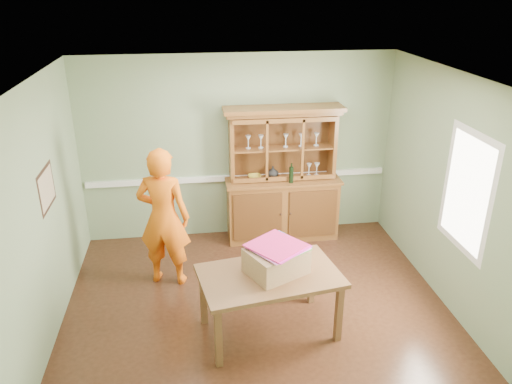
{
  "coord_description": "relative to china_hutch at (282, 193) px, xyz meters",
  "views": [
    {
      "loc": [
        -0.69,
        -4.87,
        3.61
      ],
      "look_at": [
        0.04,
        0.4,
        1.33
      ],
      "focal_mm": 35.0,
      "sensor_mm": 36.0,
      "label": 1
    }
  ],
  "objects": [
    {
      "name": "china_hutch",
      "position": [
        0.0,
        0.0,
        0.0
      ],
      "size": [
        1.69,
        0.56,
        1.98
      ],
      "color": "brown",
      "rests_on": "floor"
    },
    {
      "name": "kite_stack",
      "position": [
        -0.47,
        -2.14,
        0.33
      ],
      "size": [
        0.69,
        0.69,
        0.04
      ],
      "rotation": [
        0.0,
        0.0,
        0.57
      ],
      "color": "green",
      "rests_on": "cardboard_box"
    },
    {
      "name": "person",
      "position": [
        -1.68,
        -1.02,
        0.2
      ],
      "size": [
        0.74,
        0.58,
        1.8
      ],
      "primitive_type": "imported",
      "rotation": [
        0.0,
        0.0,
        2.88
      ],
      "color": "orange",
      "rests_on": "floor"
    },
    {
      "name": "dining_table",
      "position": [
        -0.55,
        -2.2,
        -0.05
      ],
      "size": [
        1.59,
        1.11,
        0.73
      ],
      "rotation": [
        0.0,
        0.0,
        0.17
      ],
      "color": "brown",
      "rests_on": "floor"
    },
    {
      "name": "window_panel",
      "position": [
        1.61,
        -2.08,
        0.8
      ],
      "size": [
        0.03,
        0.96,
        1.36
      ],
      "color": "white",
      "rests_on": "wall_right"
    },
    {
      "name": "chair_rail",
      "position": [
        -0.62,
        0.2,
        0.2
      ],
      "size": [
        4.41,
        0.05,
        0.08
      ],
      "primitive_type": "cube",
      "color": "white",
      "rests_on": "wall_back"
    },
    {
      "name": "floor",
      "position": [
        -0.62,
        -1.78,
        -0.7
      ],
      "size": [
        4.5,
        4.5,
        0.0
      ],
      "primitive_type": "plane",
      "color": "#4B2918",
      "rests_on": "ground"
    },
    {
      "name": "cardboard_box",
      "position": [
        -0.47,
        -2.17,
        0.17
      ],
      "size": [
        0.72,
        0.67,
        0.27
      ],
      "primitive_type": "cube",
      "rotation": [
        0.0,
        0.0,
        0.46
      ],
      "color": "#A88257",
      "rests_on": "dining_table"
    },
    {
      "name": "wall_front",
      "position": [
        -0.62,
        -3.78,
        0.65
      ],
      "size": [
        4.5,
        0.0,
        4.5
      ],
      "primitive_type": "plane",
      "rotation": [
        -1.57,
        0.0,
        0.0
      ],
      "color": "gray",
      "rests_on": "floor"
    },
    {
      "name": "framed_map",
      "position": [
        -2.85,
        -1.48,
        0.85
      ],
      "size": [
        0.03,
        0.6,
        0.46
      ],
      "color": "#301C13",
      "rests_on": "wall_left"
    },
    {
      "name": "wall_left",
      "position": [
        -2.87,
        -1.78,
        0.65
      ],
      "size": [
        0.0,
        4.0,
        4.0
      ],
      "primitive_type": "plane",
      "rotation": [
        1.57,
        0.0,
        1.57
      ],
      "color": "gray",
      "rests_on": "floor"
    },
    {
      "name": "wall_right",
      "position": [
        1.63,
        -1.78,
        0.65
      ],
      "size": [
        0.0,
        4.0,
        4.0
      ],
      "primitive_type": "plane",
      "rotation": [
        1.57,
        0.0,
        -1.57
      ],
      "color": "gray",
      "rests_on": "floor"
    },
    {
      "name": "wall_back",
      "position": [
        -0.62,
        0.22,
        0.65
      ],
      "size": [
        4.5,
        0.0,
        4.5
      ],
      "primitive_type": "plane",
      "rotation": [
        1.57,
        0.0,
        0.0
      ],
      "color": "gray",
      "rests_on": "floor"
    },
    {
      "name": "ceiling",
      "position": [
        -0.62,
        -1.78,
        2.0
      ],
      "size": [
        4.5,
        4.5,
        0.0
      ],
      "primitive_type": "plane",
      "rotation": [
        3.14,
        0.0,
        0.0
      ],
      "color": "white",
      "rests_on": "wall_back"
    }
  ]
}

